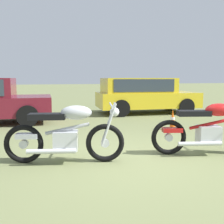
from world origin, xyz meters
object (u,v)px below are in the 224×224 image
at_px(motorcycle_silver, 66,134).
at_px(traffic_cone, 173,120).
at_px(car_yellow, 143,93).
at_px(motorcycle_red, 209,129).

height_order(motorcycle_silver, traffic_cone, motorcycle_silver).
relative_size(motorcycle_silver, car_yellow, 0.47).
bearing_deg(motorcycle_silver, car_yellow, 69.20).
bearing_deg(motorcycle_red, car_yellow, 92.39).
bearing_deg(traffic_cone, motorcycle_silver, -149.36).
bearing_deg(car_yellow, traffic_cone, -95.44).
height_order(motorcycle_red, traffic_cone, motorcycle_red).
distance_m(motorcycle_silver, motorcycle_red, 2.64).
xyz_separation_m(motorcycle_red, traffic_cone, (0.67, 2.32, -0.22)).
distance_m(motorcycle_red, traffic_cone, 2.42).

